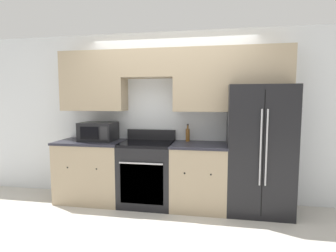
{
  "coord_description": "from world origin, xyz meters",
  "views": [
    {
      "loc": [
        0.66,
        -3.4,
        1.56
      ],
      "look_at": [
        -0.0,
        0.31,
        1.19
      ],
      "focal_mm": 28.0,
      "sensor_mm": 36.0,
      "label": 1
    }
  ],
  "objects_px": {
    "refrigerator": "(258,149)",
    "microwave": "(98,131)",
    "bottle": "(188,134)",
    "oven_range": "(147,173)"
  },
  "relations": [
    {
      "from": "refrigerator",
      "to": "microwave",
      "type": "relative_size",
      "value": 3.36
    },
    {
      "from": "refrigerator",
      "to": "bottle",
      "type": "relative_size",
      "value": 6.66
    },
    {
      "from": "oven_range",
      "to": "microwave",
      "type": "distance_m",
      "value": 0.99
    },
    {
      "from": "bottle",
      "to": "refrigerator",
      "type": "bearing_deg",
      "value": -8.88
    },
    {
      "from": "oven_range",
      "to": "refrigerator",
      "type": "relative_size",
      "value": 0.62
    },
    {
      "from": "oven_range",
      "to": "microwave",
      "type": "relative_size",
      "value": 2.09
    },
    {
      "from": "refrigerator",
      "to": "microwave",
      "type": "height_order",
      "value": "refrigerator"
    },
    {
      "from": "microwave",
      "to": "bottle",
      "type": "xyz_separation_m",
      "value": [
        1.37,
        0.16,
        -0.04
      ]
    },
    {
      "from": "refrigerator",
      "to": "bottle",
      "type": "xyz_separation_m",
      "value": [
        -1.01,
        0.16,
        0.16
      ]
    },
    {
      "from": "refrigerator",
      "to": "microwave",
      "type": "xyz_separation_m",
      "value": [
        -2.38,
        0.0,
        0.2
      ]
    }
  ]
}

